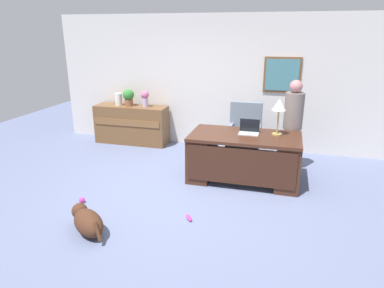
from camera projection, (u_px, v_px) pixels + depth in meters
name	position (u px, v px, depth m)	size (l,w,h in m)	color
ground_plane	(182.00, 197.00, 5.16)	(12.00, 12.00, 0.00)	slate
back_wall	(218.00, 82.00, 7.12)	(7.00, 0.16, 2.70)	silver
desk	(244.00, 156.00, 5.62)	(1.76, 0.94, 0.78)	#422316
credenza	(132.00, 124.00, 7.56)	(1.58, 0.50, 0.83)	brown
armchair	(244.00, 135.00, 6.56)	(0.60, 0.59, 1.09)	slate
person_standing	(292.00, 125.00, 5.93)	(0.32, 0.32, 1.60)	#262323
dog_lying	(87.00, 221.00, 4.22)	(0.64, 0.58, 0.30)	#472819
laptop	(249.00, 130.00, 5.60)	(0.32, 0.22, 0.22)	#B2B5BA
desk_lamp	(279.00, 107.00, 5.39)	(0.22, 0.22, 0.58)	#9E8447
vase_with_flowers	(145.00, 98.00, 7.28)	(0.17, 0.17, 0.35)	#BEA5D0
vase_empty	(119.00, 99.00, 7.46)	(0.15, 0.15, 0.26)	silver
potted_plant	(129.00, 97.00, 7.38)	(0.24, 0.24, 0.36)	brown
dog_toy_ball	(82.00, 200.00, 4.99)	(0.08, 0.08, 0.08)	#D8338C
dog_toy_bone	(189.00, 218.00, 4.55)	(0.17, 0.05, 0.05)	#D8338C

